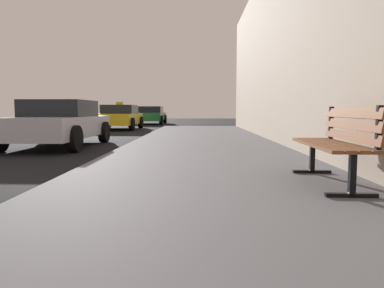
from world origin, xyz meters
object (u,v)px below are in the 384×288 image
at_px(bench, 338,139).
at_px(car_green, 151,115).
at_px(car_silver, 59,123).
at_px(car_yellow, 119,117).

bearing_deg(bench, car_green, 105.02).
bearing_deg(car_silver, car_yellow, -88.10).
relative_size(bench, car_yellow, 0.38).
bearing_deg(car_green, bench, 103.17).
bearing_deg(car_yellow, car_green, -95.84).
bearing_deg(car_green, car_yellow, 84.16).
distance_m(car_silver, car_yellow, 8.75).
distance_m(bench, car_silver, 7.75).
relative_size(car_yellow, car_green, 0.93).
bearing_deg(car_yellow, car_silver, 91.90).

